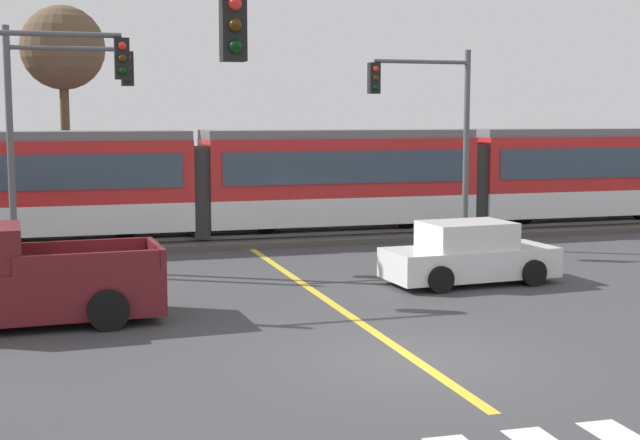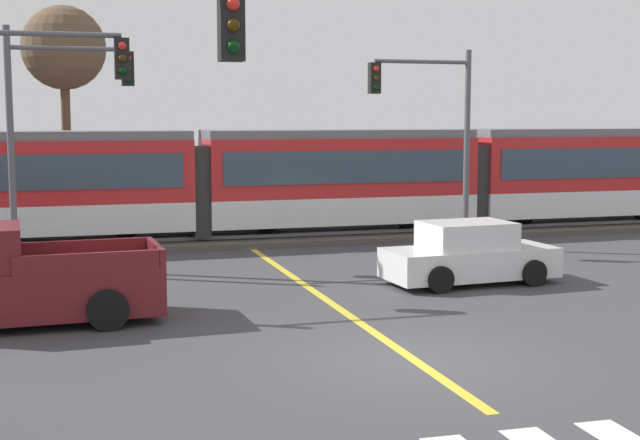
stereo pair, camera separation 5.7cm
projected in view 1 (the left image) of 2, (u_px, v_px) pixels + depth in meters
The scene contains 12 objects.
ground_plane at pixel (414, 359), 15.00m from camera, with size 200.00×200.00×0.00m, color #3D3D3F.
track_bed at pixel (240, 238), 29.13m from camera, with size 120.00×4.00×0.18m, color #4C4742.
rail_near at pixel (244, 237), 28.43m from camera, with size 120.00×0.08×0.10m, color #939399.
rail_far at pixel (235, 231), 29.80m from camera, with size 120.00×0.08×0.10m, color #939399.
light_rail_tram at pixel (338, 176), 29.85m from camera, with size 28.00×2.64×3.43m.
lane_centre_line at pixel (328, 301), 19.74m from camera, with size 0.20×15.75×0.01m, color gold.
sedan_crossing at pixel (469, 255), 21.72m from camera, with size 4.30×2.13×1.52m.
pickup_truck at pixel (13, 283), 17.29m from camera, with size 5.48×2.41×1.98m.
traffic_light_near_left at pixel (53, 115), 11.00m from camera, with size 3.75×0.38×6.26m.
traffic_light_far_right at pixel (434, 119), 26.68m from camera, with size 3.25×0.38×6.04m.
traffic_light_far_left at pixel (51, 114), 23.08m from camera, with size 3.25×0.38×6.36m.
bare_tree_west at pixel (63, 50), 30.92m from camera, with size 2.91×2.91×7.88m.
Camera 1 is at (-5.68, -13.57, 4.09)m, focal length 50.00 mm.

